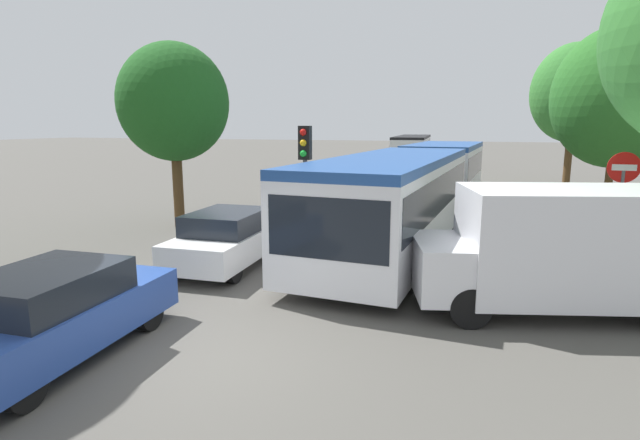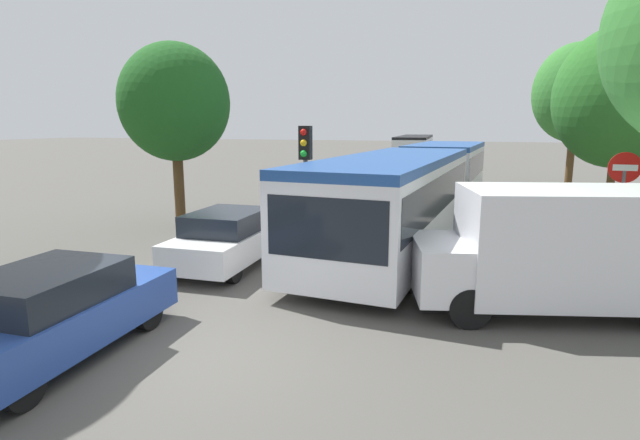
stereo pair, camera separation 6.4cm
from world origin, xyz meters
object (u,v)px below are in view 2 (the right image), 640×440
(queued_car_white, at_px, (229,238))
(queued_car_tan, at_px, (378,172))
(no_entry_sign, at_px, (622,193))
(traffic_light, at_px, (305,160))
(queued_car_silver, at_px, (351,184))
(tree_right_far, at_px, (576,96))
(tree_left_mid, at_px, (173,106))
(tree_right_mid, at_px, (619,101))
(white_van, at_px, (565,247))
(city_bus_rear, at_px, (414,148))
(queued_car_graphite, at_px, (318,198))
(articulated_bus, at_px, (421,182))
(queued_car_blue, at_px, (52,313))

(queued_car_white, bearing_deg, queued_car_tan, -2.07)
(queued_car_tan, height_order, no_entry_sign, no_entry_sign)
(queued_car_tan, bearing_deg, traffic_light, -177.55)
(queued_car_silver, bearing_deg, traffic_light, -174.52)
(traffic_light, xyz_separation_m, no_entry_sign, (7.65, 0.26, -0.62))
(tree_right_far, bearing_deg, queued_car_white, -118.07)
(tree_left_mid, bearing_deg, tree_right_mid, 26.51)
(queued_car_white, xyz_separation_m, queued_car_silver, (-0.04, 11.84, -0.00))
(queued_car_white, relative_size, tree_right_mid, 0.57)
(white_van, bearing_deg, tree_right_mid, -119.99)
(queued_car_silver, bearing_deg, city_bus_rear, -2.18)
(queued_car_white, relative_size, white_van, 0.75)
(queued_car_tan, relative_size, white_van, 0.79)
(queued_car_tan, distance_m, no_entry_sign, 17.95)
(queued_car_graphite, xyz_separation_m, tree_left_mid, (-4.04, -2.91, 3.28))
(queued_car_graphite, height_order, no_entry_sign, no_entry_sign)
(queued_car_graphite, bearing_deg, white_van, -138.19)
(articulated_bus, distance_m, tree_left_mid, 8.60)
(queued_car_tan, bearing_deg, tree_right_mid, -125.59)
(tree_left_mid, bearing_deg, queued_car_white, -43.59)
(traffic_light, bearing_deg, queued_car_white, -31.43)
(queued_car_graphite, bearing_deg, traffic_light, -167.89)
(articulated_bus, xyz_separation_m, tree_left_mid, (-7.79, -2.62, 2.53))
(queued_car_tan, bearing_deg, city_bus_rear, -2.06)
(queued_car_tan, xyz_separation_m, tree_right_mid, (10.47, -6.95, 3.55))
(articulated_bus, bearing_deg, tree_right_mid, 128.65)
(tree_right_far, bearing_deg, queued_car_tan, -173.27)
(traffic_light, distance_m, no_entry_sign, 7.68)
(no_entry_sign, bearing_deg, city_bus_rear, -163.84)
(no_entry_sign, bearing_deg, traffic_light, -88.08)
(queued_car_blue, relative_size, no_entry_sign, 1.43)
(queued_car_graphite, bearing_deg, queued_car_tan, -1.60)
(tree_left_mid, bearing_deg, queued_car_tan, 74.39)
(queued_car_blue, distance_m, traffic_light, 7.66)
(queued_car_silver, bearing_deg, queued_car_graphite, 179.43)
(queued_car_silver, bearing_deg, queued_car_white, 178.14)
(queued_car_blue, bearing_deg, queued_car_graphite, -2.94)
(queued_car_blue, relative_size, queued_car_tan, 0.96)
(queued_car_graphite, relative_size, queued_car_silver, 1.10)
(no_entry_sign, bearing_deg, tree_right_far, 175.62)
(traffic_light, height_order, tree_right_mid, tree_right_mid)
(queued_car_blue, relative_size, queued_car_silver, 1.01)
(city_bus_rear, bearing_deg, queued_car_silver, 176.58)
(queued_car_graphite, relative_size, white_van, 0.82)
(traffic_light, bearing_deg, no_entry_sign, 91.60)
(white_van, relative_size, traffic_light, 1.57)
(queued_car_silver, xyz_separation_m, no_entry_sign, (8.93, -9.51, 1.19))
(queued_car_tan, height_order, tree_right_mid, tree_right_mid)
(tree_left_mid, height_order, tree_right_far, tree_right_far)
(queued_car_silver, relative_size, no_entry_sign, 1.41)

